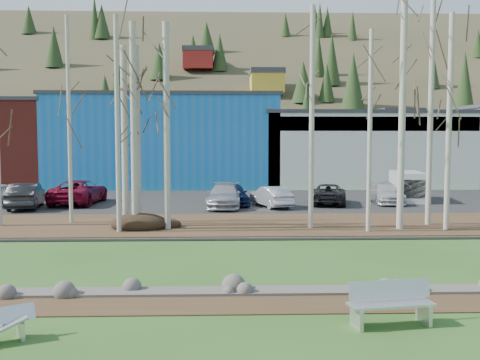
{
  "coord_description": "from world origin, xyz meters",
  "views": [
    {
      "loc": [
        -0.76,
        -11.42,
        4.23
      ],
      "look_at": [
        -0.03,
        11.77,
        2.5
      ],
      "focal_mm": 40.0,
      "sensor_mm": 36.0,
      "label": 1
    }
  ],
  "objects_px": {
    "car_2": "(79,192)",
    "car_5": "(271,197)",
    "car_3": "(224,196)",
    "car_6": "(328,194)",
    "car_1": "(26,196)",
    "car_0": "(0,194)",
    "van_white": "(408,186)",
    "car_4": "(233,194)",
    "car_7": "(386,193)",
    "bench_intact": "(390,303)"
  },
  "relations": [
    {
      "from": "car_2",
      "to": "car_5",
      "type": "xyz_separation_m",
      "value": [
        12.21,
        -1.94,
        -0.13
      ]
    },
    {
      "from": "car_2",
      "to": "car_3",
      "type": "relative_size",
      "value": 1.13
    },
    {
      "from": "car_6",
      "to": "car_1",
      "type": "bearing_deg",
      "value": 17.17
    },
    {
      "from": "car_3",
      "to": "car_1",
      "type": "bearing_deg",
      "value": -176.28
    },
    {
      "from": "car_0",
      "to": "van_white",
      "type": "xyz_separation_m",
      "value": [
        26.65,
        1.38,
        0.27
      ]
    },
    {
      "from": "car_3",
      "to": "car_5",
      "type": "height_order",
      "value": "car_3"
    },
    {
      "from": "car_4",
      "to": "car_7",
      "type": "height_order",
      "value": "car_4"
    },
    {
      "from": "car_2",
      "to": "car_0",
      "type": "bearing_deg",
      "value": 7.06
    },
    {
      "from": "car_2",
      "to": "car_3",
      "type": "bearing_deg",
      "value": 170.63
    },
    {
      "from": "bench_intact",
      "to": "car_5",
      "type": "height_order",
      "value": "car_5"
    },
    {
      "from": "car_3",
      "to": "van_white",
      "type": "relative_size",
      "value": 1.04
    },
    {
      "from": "car_4",
      "to": "car_6",
      "type": "distance_m",
      "value": 6.16
    },
    {
      "from": "bench_intact",
      "to": "car_2",
      "type": "relative_size",
      "value": 0.37
    },
    {
      "from": "bench_intact",
      "to": "car_3",
      "type": "relative_size",
      "value": 0.42
    },
    {
      "from": "car_4",
      "to": "car_7",
      "type": "distance_m",
      "value": 9.99
    },
    {
      "from": "car_3",
      "to": "van_white",
      "type": "bearing_deg",
      "value": 17.89
    },
    {
      "from": "car_3",
      "to": "car_4",
      "type": "relative_size",
      "value": 1.2
    },
    {
      "from": "bench_intact",
      "to": "car_7",
      "type": "height_order",
      "value": "car_7"
    },
    {
      "from": "car_1",
      "to": "van_white",
      "type": "height_order",
      "value": "van_white"
    },
    {
      "from": "car_3",
      "to": "bench_intact",
      "type": "bearing_deg",
      "value": -76.06
    },
    {
      "from": "car_1",
      "to": "car_7",
      "type": "distance_m",
      "value": 22.49
    },
    {
      "from": "car_1",
      "to": "car_2",
      "type": "bearing_deg",
      "value": -150.44
    },
    {
      "from": "car_3",
      "to": "car_7",
      "type": "distance_m",
      "value": 10.64
    },
    {
      "from": "bench_intact",
      "to": "car_7",
      "type": "relative_size",
      "value": 0.46
    },
    {
      "from": "car_1",
      "to": "car_6",
      "type": "xyz_separation_m",
      "value": [
        18.6,
        1.52,
        -0.11
      ]
    },
    {
      "from": "car_4",
      "to": "car_6",
      "type": "height_order",
      "value": "car_4"
    },
    {
      "from": "car_4",
      "to": "car_6",
      "type": "xyz_separation_m",
      "value": [
        6.15,
        0.32,
        -0.04
      ]
    },
    {
      "from": "car_4",
      "to": "van_white",
      "type": "xyz_separation_m",
      "value": [
        11.86,
        2.01,
        0.28
      ]
    },
    {
      "from": "car_0",
      "to": "car_1",
      "type": "relative_size",
      "value": 0.89
    },
    {
      "from": "car_1",
      "to": "van_white",
      "type": "xyz_separation_m",
      "value": [
        24.32,
        3.21,
        0.21
      ]
    },
    {
      "from": "car_2",
      "to": "van_white",
      "type": "xyz_separation_m",
      "value": [
        21.74,
        1.06,
        0.21
      ]
    },
    {
      "from": "car_0",
      "to": "car_1",
      "type": "height_order",
      "value": "car_1"
    },
    {
      "from": "bench_intact",
      "to": "car_7",
      "type": "xyz_separation_m",
      "value": [
        6.72,
        22.31,
        0.29
      ]
    },
    {
      "from": "car_4",
      "to": "car_5",
      "type": "height_order",
      "value": "car_4"
    },
    {
      "from": "bench_intact",
      "to": "car_2",
      "type": "bearing_deg",
      "value": 111.39
    },
    {
      "from": "bench_intact",
      "to": "car_4",
      "type": "distance_m",
      "value": 21.88
    },
    {
      "from": "car_6",
      "to": "car_7",
      "type": "relative_size",
      "value": 1.06
    },
    {
      "from": "car_3",
      "to": "van_white",
      "type": "height_order",
      "value": "van_white"
    },
    {
      "from": "car_5",
      "to": "car_7",
      "type": "distance_m",
      "value": 7.8
    },
    {
      "from": "car_2",
      "to": "car_6",
      "type": "relative_size",
      "value": 1.18
    },
    {
      "from": "car_3",
      "to": "car_7",
      "type": "xyz_separation_m",
      "value": [
        10.48,
        1.84,
        -0.07
      ]
    },
    {
      "from": "car_1",
      "to": "car_3",
      "type": "relative_size",
      "value": 0.94
    },
    {
      "from": "bench_intact",
      "to": "car_4",
      "type": "bearing_deg",
      "value": 89.77
    },
    {
      "from": "car_0",
      "to": "car_1",
      "type": "distance_m",
      "value": 2.97
    },
    {
      "from": "car_7",
      "to": "van_white",
      "type": "bearing_deg",
      "value": 39.53
    },
    {
      "from": "car_5",
      "to": "car_6",
      "type": "relative_size",
      "value": 0.82
    },
    {
      "from": "car_0",
      "to": "car_3",
      "type": "bearing_deg",
      "value": -178.08
    },
    {
      "from": "car_1",
      "to": "car_2",
      "type": "height_order",
      "value": "car_2"
    },
    {
      "from": "car_0",
      "to": "van_white",
      "type": "height_order",
      "value": "van_white"
    },
    {
      "from": "car_4",
      "to": "car_6",
      "type": "bearing_deg",
      "value": -5.81
    }
  ]
}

